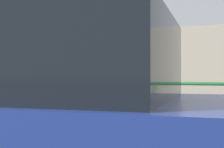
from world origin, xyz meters
name	(u,v)px	position (x,y,z in m)	size (l,w,h in m)	color
parking_meter	(91,76)	(0.05, 0.39, 1.30)	(0.18, 0.19, 1.55)	slate
pedestrian_at_meter	(137,84)	(0.65, 0.49, 1.19)	(0.64, 0.56, 1.79)	#1E233F
parked_sedan_blue	(37,127)	(0.26, -1.26, 0.87)	(4.65, 1.92, 1.76)	navy
background_railing	(127,97)	(0.00, 2.26, 0.89)	(24.06, 0.06, 1.03)	#1E602D
backdrop_wall	(160,74)	(0.00, 5.60, 1.33)	(32.00, 0.50, 2.65)	#ADA38E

